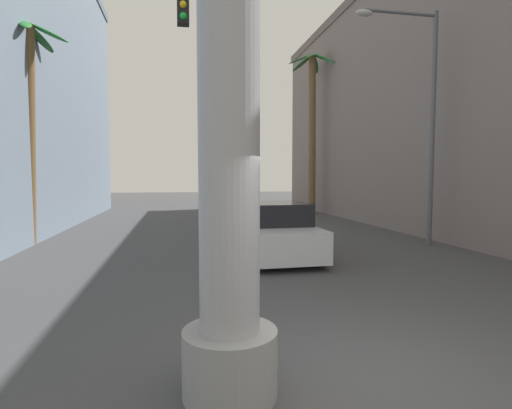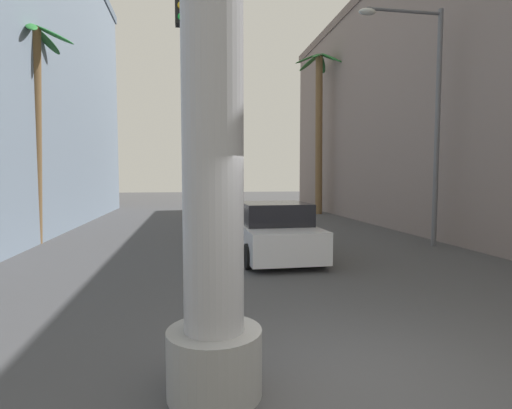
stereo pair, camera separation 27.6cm
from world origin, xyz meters
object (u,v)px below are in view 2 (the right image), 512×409
object	(u,v)px
street_lamp	(426,104)
palm_tree_far_right	(319,121)
car_lead	(272,231)
traffic_light_mast	(28,67)
palm_tree_mid_left	(34,112)

from	to	relation	value
street_lamp	palm_tree_far_right	size ratio (longest dim) A/B	0.79
car_lead	palm_tree_far_right	world-z (taller)	palm_tree_far_right
traffic_light_mast	palm_tree_mid_left	distance (m)	6.48
palm_tree_far_right	car_lead	bearing A→B (deg)	-114.17
car_lead	street_lamp	bearing A→B (deg)	7.19
car_lead	palm_tree_mid_left	bearing A→B (deg)	155.75
car_lead	palm_tree_mid_left	world-z (taller)	palm_tree_mid_left
street_lamp	traffic_light_mast	bearing A→B (deg)	-162.07
street_lamp	palm_tree_mid_left	world-z (taller)	street_lamp
street_lamp	car_lead	size ratio (longest dim) A/B	1.57
street_lamp	palm_tree_far_right	world-z (taller)	palm_tree_far_right
palm_tree_far_right	palm_tree_mid_left	world-z (taller)	palm_tree_far_right
street_lamp	car_lead	distance (m)	6.53
palm_tree_far_right	street_lamp	bearing A→B (deg)	-91.39
street_lamp	palm_tree_far_right	distance (m)	11.57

